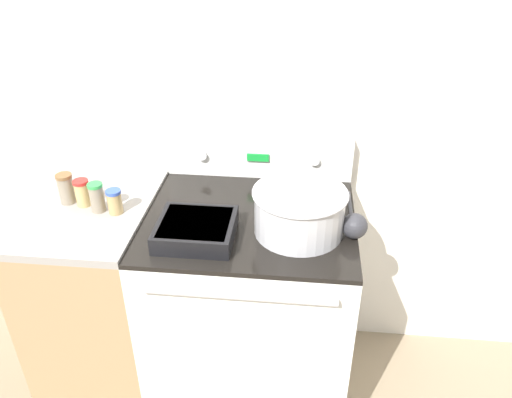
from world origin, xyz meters
TOP-DOWN VIEW (x-y plane):
  - kitchen_wall at (0.00, 0.72)m, footprint 8.00×0.05m
  - stove_range at (0.00, 0.34)m, footprint 0.78×0.72m
  - control_panel at (0.00, 0.66)m, footprint 0.78×0.07m
  - side_counter at (-0.62, 0.34)m, footprint 0.46×0.69m
  - mixing_bowl at (0.18, 0.25)m, footprint 0.33×0.33m
  - casserole_dish at (-0.17, 0.18)m, footprint 0.26×0.24m
  - ladle at (0.37, 0.25)m, footprint 0.09×0.34m
  - spice_jar_blue_cap at (-0.49, 0.29)m, footprint 0.06×0.06m
  - spice_jar_green_cap at (-0.56, 0.30)m, footprint 0.05×0.05m
  - spice_jar_red_cap at (-0.63, 0.33)m, footprint 0.06×0.06m
  - spice_jar_brown_cap at (-0.70, 0.34)m, footprint 0.06×0.06m

SIDE VIEW (x-z plane):
  - stove_range at x=0.00m, z-range 0.00..0.90m
  - side_counter at x=-0.62m, z-range 0.00..0.91m
  - casserole_dish at x=-0.17m, z-range 0.90..0.97m
  - ladle at x=0.37m, z-range 0.90..0.99m
  - spice_jar_blue_cap at x=-0.49m, z-range 0.91..1.00m
  - spice_jar_red_cap at x=-0.63m, z-range 0.91..1.02m
  - spice_jar_green_cap at x=-0.56m, z-range 0.91..1.02m
  - spice_jar_brown_cap at x=-0.70m, z-range 0.91..1.03m
  - control_panel at x=0.00m, z-range 0.90..1.08m
  - mixing_bowl at x=0.18m, z-range 0.91..1.07m
  - kitchen_wall at x=0.00m, z-range 0.00..2.50m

